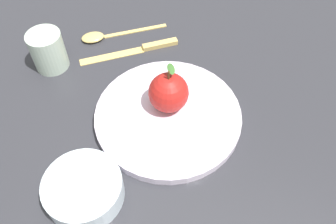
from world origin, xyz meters
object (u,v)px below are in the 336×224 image
(side_bowl, at_px, (83,188))
(cup, at_px, (47,49))
(dinner_plate, at_px, (168,116))
(knife, at_px, (139,49))
(apple, at_px, (169,93))
(spoon, at_px, (103,36))

(side_bowl, height_order, cup, cup)
(dinner_plate, bearing_deg, knife, 39.47)
(dinner_plate, relative_size, cup, 3.32)
(apple, xyz_separation_m, spoon, (0.14, 0.20, -0.05))
(cup, distance_m, spoon, 0.13)
(apple, relative_size, side_bowl, 0.73)
(side_bowl, xyz_separation_m, knife, (0.32, 0.05, -0.02))
(dinner_plate, height_order, side_bowl, side_bowl)
(apple, distance_m, spoon, 0.25)
(dinner_plate, relative_size, side_bowl, 2.18)
(side_bowl, bearing_deg, dinner_plate, -20.51)
(apple, distance_m, knife, 0.18)
(knife, distance_m, spoon, 0.09)
(cup, bearing_deg, spoon, -27.72)
(dinner_plate, distance_m, apple, 0.05)
(knife, relative_size, spoon, 1.07)
(apple, xyz_separation_m, knife, (0.13, 0.11, -0.05))
(knife, bearing_deg, spoon, 82.29)
(cup, xyz_separation_m, spoon, (0.11, -0.06, -0.04))
(side_bowl, bearing_deg, knife, 8.99)
(side_bowl, bearing_deg, cup, 41.11)
(apple, relative_size, spoon, 0.53)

